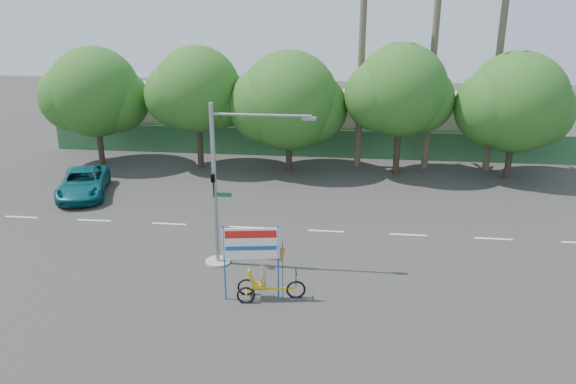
# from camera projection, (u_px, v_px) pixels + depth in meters

# --- Properties ---
(ground) EXTENTS (120.00, 120.00, 0.00)m
(ground) POSITION_uv_depth(u_px,v_px,m) (260.00, 315.00, 20.39)
(ground) COLOR #33302D
(ground) RESTS_ON ground
(fence) EXTENTS (38.00, 0.08, 2.00)m
(fence) POSITION_uv_depth(u_px,v_px,m) (308.00, 143.00, 40.22)
(fence) COLOR #336B3D
(fence) RESTS_ON ground
(building_left) EXTENTS (12.00, 8.00, 4.00)m
(building_left) POSITION_uv_depth(u_px,v_px,m) (190.00, 114.00, 45.20)
(building_left) COLOR beige
(building_left) RESTS_ON ground
(building_right) EXTENTS (14.00, 8.00, 3.60)m
(building_right) POSITION_uv_depth(u_px,v_px,m) (417.00, 122.00, 43.29)
(building_right) COLOR beige
(building_right) RESTS_ON ground
(tree_far_left) EXTENTS (7.14, 6.00, 7.96)m
(tree_far_left) POSITION_uv_depth(u_px,v_px,m) (94.00, 95.00, 37.24)
(tree_far_left) COLOR #473828
(tree_far_left) RESTS_ON ground
(tree_left) EXTENTS (6.66, 5.60, 8.07)m
(tree_left) POSITION_uv_depth(u_px,v_px,m) (197.00, 92.00, 36.37)
(tree_left) COLOR #473828
(tree_left) RESTS_ON ground
(tree_center) EXTENTS (7.62, 6.40, 7.85)m
(tree_center) POSITION_uv_depth(u_px,v_px,m) (288.00, 103.00, 35.91)
(tree_center) COLOR #473828
(tree_center) RESTS_ON ground
(tree_right) EXTENTS (6.90, 5.80, 8.36)m
(tree_right) POSITION_uv_depth(u_px,v_px,m) (400.00, 93.00, 34.88)
(tree_right) COLOR #473828
(tree_right) RESTS_ON ground
(tree_far_right) EXTENTS (7.38, 6.20, 7.94)m
(tree_far_right) POSITION_uv_depth(u_px,v_px,m) (515.00, 105.00, 34.31)
(tree_far_right) COLOR #473828
(tree_far_right) RESTS_ON ground
(palm_tall) EXTENTS (3.73, 3.79, 17.45)m
(palm_tall) POSITION_uv_depth(u_px,v_px,m) (438.00, 5.00, 34.34)
(palm_tall) COLOR #70604C
(palm_tall) RESTS_ON ground
(palm_mid) EXTENTS (3.73, 3.79, 15.45)m
(palm_mid) POSITION_uv_depth(u_px,v_px,m) (503.00, 23.00, 34.25)
(palm_mid) COLOR #70604C
(palm_mid) RESTS_ON ground
(palm_short) EXTENTS (3.73, 3.79, 14.45)m
(palm_short) POSITION_uv_depth(u_px,v_px,m) (363.00, 31.00, 35.36)
(palm_short) COLOR #70604C
(palm_short) RESTS_ON ground
(traffic_signal) EXTENTS (4.72, 1.10, 7.00)m
(traffic_signal) POSITION_uv_depth(u_px,v_px,m) (222.00, 200.00, 23.40)
(traffic_signal) COLOR gray
(traffic_signal) RESTS_ON ground
(trike_billboard) EXTENTS (3.10, 0.95, 3.07)m
(trike_billboard) POSITION_uv_depth(u_px,v_px,m) (259.00, 269.00, 21.13)
(trike_billboard) COLOR black
(trike_billboard) RESTS_ON ground
(pickup_truck) EXTENTS (3.99, 5.92, 1.51)m
(pickup_truck) POSITION_uv_depth(u_px,v_px,m) (83.00, 183.00, 32.45)
(pickup_truck) COLOR #0E5A65
(pickup_truck) RESTS_ON ground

